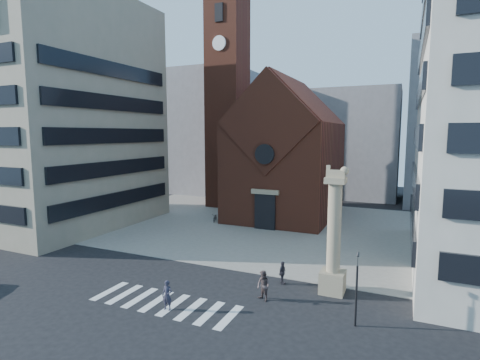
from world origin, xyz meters
name	(u,v)px	position (x,y,z in m)	size (l,w,h in m)	color
ground	(183,284)	(0.00, 0.00, 0.00)	(120.00, 120.00, 0.00)	black
piazza	(271,225)	(0.00, 19.00, 0.03)	(46.00, 30.00, 0.05)	gray
zebra_crossing	(165,303)	(0.55, -3.00, 0.01)	(10.20, 3.20, 0.01)	white
church	(287,155)	(0.00, 25.04, 7.98)	(12.00, 16.65, 18.00)	brown
campanile	(228,99)	(-10.00, 28.00, 15.74)	(5.50, 5.50, 31.20)	brown
building_left	(54,114)	(-24.00, 10.00, 13.00)	(18.00, 20.00, 26.00)	gray
bg_block_left	(208,132)	(-20.00, 40.00, 11.00)	(16.00, 14.00, 22.00)	gray
bg_block_mid	(355,144)	(6.00, 45.00, 9.00)	(14.00, 12.00, 18.00)	gray
bg_block_right	(467,125)	(22.00, 42.00, 12.00)	(16.00, 14.00, 24.00)	gray
lion_column	(334,243)	(10.01, 3.00, 3.46)	(1.63, 1.60, 8.68)	tan
traffic_light	(357,287)	(12.00, -1.00, 2.29)	(0.13, 0.16, 4.30)	black
pedestrian_0	(167,295)	(1.22, -3.65, 0.92)	(0.67, 0.44, 1.84)	#292837
pedestrian_1	(263,286)	(6.15, -0.07, 0.99)	(0.96, 0.75, 1.97)	#504140
pedestrian_2	(282,273)	(6.45, 3.00, 0.83)	(0.98, 0.41, 1.67)	#2A2831
scooter_0	(215,217)	(-6.86, 17.89, 0.54)	(0.65, 1.87, 0.98)	black
scooter_1	(228,218)	(-5.10, 17.89, 0.59)	(0.51, 1.81, 1.09)	black
scooter_2	(241,220)	(-3.35, 17.89, 0.54)	(0.65, 1.87, 0.98)	black
scooter_3	(255,221)	(-1.59, 17.89, 0.59)	(0.51, 1.81, 1.09)	black
scooter_4	(269,223)	(0.17, 17.89, 0.54)	(0.65, 1.87, 0.98)	black
scooter_5	(284,224)	(1.92, 17.89, 0.59)	(0.51, 1.81, 1.09)	black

